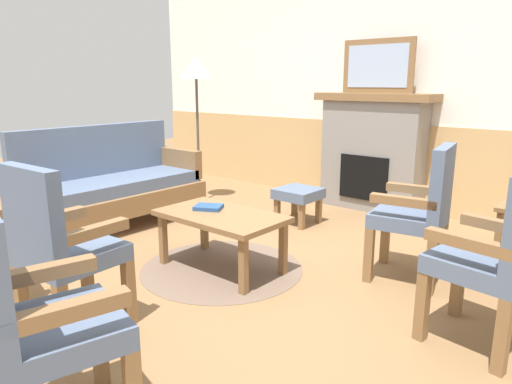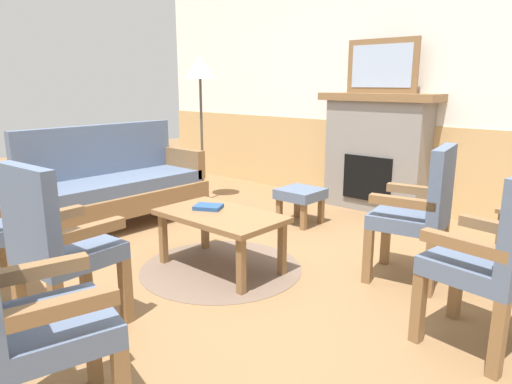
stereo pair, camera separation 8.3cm
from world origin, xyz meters
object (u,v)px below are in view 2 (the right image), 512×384
(coffee_table, at_px, (220,220))
(book_on_table, at_px, (208,207))
(armchair_front_left, at_px, (56,241))
(armchair_front_center, at_px, (25,313))
(fireplace, at_px, (377,151))
(framed_picture, at_px, (382,66))
(footstool, at_px, (301,196))
(armchair_by_window_left, at_px, (420,208))
(couch, at_px, (114,186))
(armchair_near_fireplace, at_px, (496,254))
(floor_lamp_by_couch, at_px, (200,77))

(coffee_table, bearing_deg, book_on_table, 171.33)
(armchair_front_left, bearing_deg, armchair_front_center, -32.83)
(fireplace, distance_m, framed_picture, 0.91)
(armchair_front_center, bearing_deg, book_on_table, 116.16)
(book_on_table, bearing_deg, footstool, 93.45)
(footstool, bearing_deg, coffee_table, -79.99)
(armchair_by_window_left, height_order, armchair_front_left, same)
(armchair_front_left, height_order, armchair_front_center, same)
(book_on_table, bearing_deg, armchair_front_center, -63.84)
(book_on_table, height_order, armchair_by_window_left, armchair_by_window_left)
(fireplace, relative_size, framed_picture, 1.62)
(framed_picture, relative_size, book_on_table, 3.89)
(couch, distance_m, armchair_near_fireplace, 3.46)
(book_on_table, bearing_deg, framed_picture, 84.82)
(floor_lamp_by_couch, bearing_deg, framed_picture, 31.45)
(couch, height_order, footstool, couch)
(couch, bearing_deg, floor_lamp_by_couch, 91.81)
(armchair_front_center, bearing_deg, fireplace, 98.94)
(framed_picture, relative_size, footstool, 2.00)
(framed_picture, distance_m, floor_lamp_by_couch, 1.99)
(coffee_table, xyz_separation_m, armchair_by_window_left, (1.21, 0.77, 0.15))
(couch, xyz_separation_m, armchair_by_window_left, (2.81, 0.67, 0.14))
(coffee_table, xyz_separation_m, armchair_front_left, (-0.03, -1.24, 0.15))
(armchair_by_window_left, height_order, floor_lamp_by_couch, floor_lamp_by_couch)
(footstool, bearing_deg, armchair_near_fireplace, -29.53)
(footstool, distance_m, armchair_front_center, 3.19)
(coffee_table, xyz_separation_m, armchair_near_fireplace, (1.85, 0.16, 0.15))
(framed_picture, distance_m, armchair_front_center, 4.21)
(armchair_near_fireplace, bearing_deg, floor_lamp_by_couch, 161.86)
(armchair_near_fireplace, bearing_deg, book_on_table, -176.19)
(framed_picture, bearing_deg, coffee_table, -91.29)
(coffee_table, relative_size, book_on_table, 4.67)
(coffee_table, xyz_separation_m, floor_lamp_by_couch, (-1.64, 1.30, 1.06))
(framed_picture, height_order, couch, framed_picture)
(couch, relative_size, footstool, 4.50)
(footstool, xyz_separation_m, armchair_near_fireplace, (2.09, -1.18, 0.25))
(armchair_near_fireplace, height_order, armchair_front_center, same)
(book_on_table, relative_size, armchair_front_left, 0.21)
(fireplace, xyz_separation_m, armchair_front_left, (-0.08, -3.58, -0.11))
(floor_lamp_by_couch, bearing_deg, fireplace, 31.45)
(fireplace, xyz_separation_m, framed_picture, (0.00, 0.00, 0.91))
(couch, distance_m, floor_lamp_by_couch, 1.60)
(coffee_table, bearing_deg, armchair_front_left, -91.21)
(book_on_table, relative_size, armchair_front_center, 0.21)
(coffee_table, distance_m, armchair_front_center, 1.84)
(book_on_table, distance_m, footstool, 1.33)
(couch, xyz_separation_m, armchair_front_left, (1.58, -1.33, 0.14))
(armchair_near_fireplace, distance_m, armchair_front_center, 2.19)
(couch, distance_m, coffee_table, 1.61)
(footstool, distance_m, armchair_front_left, 2.60)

